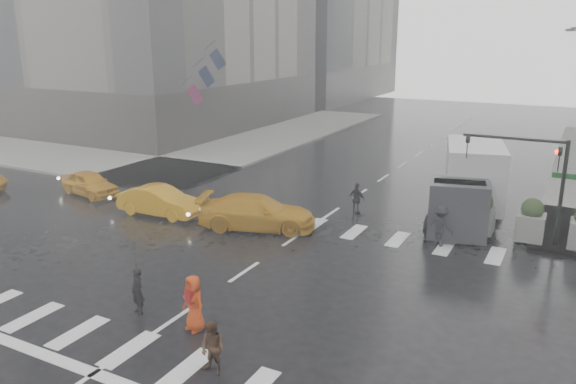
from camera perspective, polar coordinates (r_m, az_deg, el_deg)
The scene contains 16 objects.
ground at distance 21.03m, azimuth -4.47°, elevation -8.10°, with size 120.00×120.00×0.00m, color black.
sidewalk_nw at distance 45.82m, azimuth -13.53°, elevation 4.72°, with size 35.00×35.00×0.15m, color slate.
road_markings at distance 21.03m, azimuth -4.47°, elevation -8.09°, with size 18.00×48.00×0.01m, color silver, non-canonical shape.
traffic_signal_pole at distance 24.80m, azimuth 23.99°, elevation 2.10°, with size 4.45×0.42×4.50m.
planter_west at distance 25.74m, azimuth 19.05°, elevation -2.09°, with size 1.10×1.10×1.80m.
planter_mid at distance 25.56m, azimuth 23.46°, elevation -2.68°, with size 1.10×1.10×1.80m.
flag_cluster at distance 43.14m, azimuth -8.59°, elevation 11.78°, with size 2.87×3.06×4.69m.
pedestrian_black at distance 18.02m, azimuth -15.24°, elevation -7.08°, with size 1.22×1.23×2.43m.
pedestrian_brown at distance 15.05m, azimuth -7.66°, elevation -15.44°, with size 0.70×0.55×1.44m, color #3F2616.
pedestrian_orange at distance 17.02m, azimuth -9.55°, elevation -11.06°, with size 0.96×0.76×1.72m.
pedestrian_far_a at distance 27.34m, azimuth 7.02°, elevation -0.72°, with size 0.93×0.57×1.59m, color black.
pedestrian_far_b at distance 24.01m, azimuth 15.24°, elevation -3.35°, with size 1.11×0.62×1.72m, color black.
taxi_front at distance 32.38m, azimuth -19.49°, elevation 0.83°, with size 1.55×3.86×1.31m, color orange.
taxi_mid at distance 27.84m, azimuth -12.87°, elevation -0.91°, with size 1.48×4.25×1.40m, color orange.
taxi_rear at distance 25.29m, azimuth -3.14°, elevation -2.06°, with size 2.14×4.64×1.53m, color orange.
box_truck at distance 27.07m, azimuth 17.98°, elevation 0.88°, with size 2.52×6.71×3.56m.
Camera 1 is at (10.40, -16.19, 8.48)m, focal length 35.00 mm.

